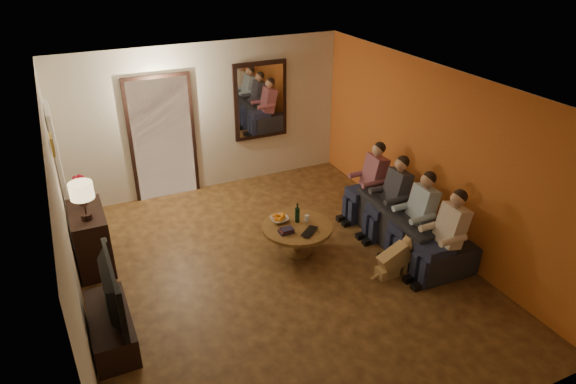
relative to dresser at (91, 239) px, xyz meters
name	(u,v)px	position (x,y,z in m)	size (l,w,h in m)	color
floor	(278,273)	(2.25, -1.28, -0.43)	(5.00, 6.00, 0.01)	#3A200F
ceiling	(275,88)	(2.25, -1.28, 2.17)	(5.00, 6.00, 0.01)	white
back_wall	(207,118)	(2.25, 1.72, 0.87)	(5.00, 0.02, 2.60)	beige
front_wall	(429,343)	(2.25, -4.28, 0.87)	(5.00, 0.02, 2.60)	beige
left_wall	(66,233)	(-0.25, -1.28, 0.87)	(0.02, 6.00, 2.60)	beige
right_wall	(434,156)	(4.75, -1.28, 0.87)	(0.02, 6.00, 2.60)	beige
orange_accent	(433,156)	(4.74, -1.28, 0.87)	(0.01, 6.00, 2.60)	#D35A24
kitchen_doorway	(163,139)	(1.45, 1.70, 0.62)	(1.00, 0.06, 2.10)	#FFE0A5
door_trim	(163,140)	(1.45, 1.69, 0.62)	(1.12, 0.04, 2.22)	black
fridge_glimpse	(178,145)	(1.70, 1.71, 0.47)	(0.45, 0.03, 1.70)	silver
mirror_frame	(261,101)	(3.25, 1.68, 1.07)	(1.00, 0.05, 1.40)	black
mirror_glass	(261,101)	(3.25, 1.65, 1.07)	(0.86, 0.02, 1.26)	white
white_door	(61,174)	(-0.21, 1.02, 0.59)	(0.06, 0.85, 2.04)	white
framed_art	(52,145)	(-0.22, 0.02, 1.42)	(0.03, 0.28, 0.24)	#B28C33
art_canvas	(53,144)	(-0.21, 0.02, 1.42)	(0.01, 0.22, 0.18)	brown
dresser	(91,239)	(0.00, 0.00, 0.00)	(0.45, 0.96, 0.85)	black
table_lamp	(83,201)	(0.00, -0.22, 0.70)	(0.30, 0.30, 0.54)	beige
flower_vase	(81,190)	(0.00, 0.22, 0.65)	(0.14, 0.14, 0.44)	red
tv_stand	(111,327)	(0.00, -1.67, -0.24)	(0.45, 1.14, 0.38)	black
tv	(104,291)	(0.00, -1.67, 0.28)	(0.15, 1.14, 0.66)	black
sofa	(408,224)	(4.33, -1.40, -0.11)	(0.85, 2.18, 0.64)	black
person_a	(446,239)	(4.23, -2.30, 0.17)	(0.60, 0.40, 1.20)	tan
person_b	(417,219)	(4.23, -1.70, 0.17)	(0.60, 0.40, 1.20)	tan
person_c	(392,200)	(4.23, -1.10, 0.17)	(0.60, 0.40, 1.20)	tan
person_d	(370,184)	(4.23, -0.50, 0.17)	(0.60, 0.40, 1.20)	tan
dog	(395,257)	(3.68, -1.98, -0.15)	(0.56, 0.24, 0.56)	#AA844E
coffee_table	(297,239)	(2.72, -0.93, -0.20)	(1.02, 1.02, 0.45)	brown
bowl	(279,219)	(2.54, -0.71, 0.06)	(0.26, 0.26, 0.06)	white
oranges	(279,215)	(2.54, -0.71, 0.12)	(0.20, 0.20, 0.08)	orange
wine_bottle	(297,212)	(2.77, -0.83, 0.18)	(0.07, 0.07, 0.31)	black
wine_glass	(307,218)	(2.90, -0.88, 0.07)	(0.06, 0.06, 0.10)	silver
book_stack	(286,230)	(2.50, -1.03, 0.06)	(0.20, 0.15, 0.07)	black
laptop	(312,233)	(2.82, -1.21, 0.04)	(0.33, 0.21, 0.03)	black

